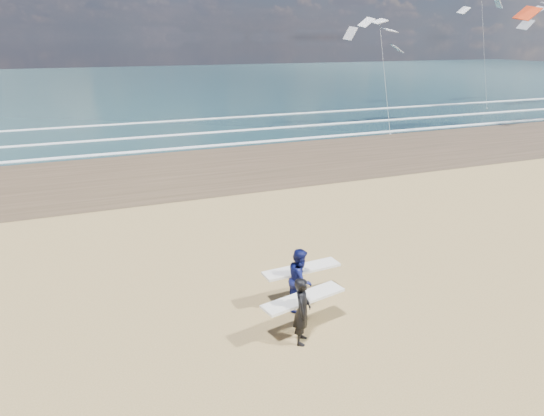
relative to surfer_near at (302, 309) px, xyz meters
name	(u,v)px	position (x,y,z in m)	size (l,w,h in m)	color
wet_sand_strip	(452,142)	(19.82, 17.47, -0.86)	(220.00, 12.00, 0.01)	#473A25
ocean	(228,81)	(19.82, 71.47, -0.85)	(220.00, 100.00, 0.02)	#1B373C
foam_breakers	(373,120)	(19.82, 27.57, -0.81)	(220.00, 11.70, 0.05)	white
surfer_near	(302,309)	(0.00, 0.00, 0.00)	(2.26, 1.21, 1.69)	black
surfer_far	(300,278)	(0.61, 1.42, 0.00)	(2.23, 1.21, 1.72)	#0E144F
kite_1	(384,64)	(17.98, 23.86, 4.10)	(5.35, 4.69, 9.17)	slate
kite_5	(484,39)	(35.38, 31.89, 5.86)	(5.41, 4.69, 12.50)	slate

